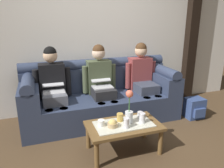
% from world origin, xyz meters
% --- Properties ---
extents(ground_plane, '(14.00, 14.00, 0.00)m').
position_xyz_m(ground_plane, '(0.00, 0.00, 0.00)').
color(ground_plane, '#4C3823').
extents(back_wall_patterned, '(6.00, 0.12, 2.90)m').
position_xyz_m(back_wall_patterned, '(0.00, 1.70, 1.45)').
color(back_wall_patterned, silver).
rests_on(back_wall_patterned, ground_plane).
extents(timber_pillar, '(0.20, 0.20, 2.90)m').
position_xyz_m(timber_pillar, '(1.98, 1.58, 1.45)').
color(timber_pillar, black).
rests_on(timber_pillar, ground_plane).
extents(couch, '(2.46, 0.88, 0.96)m').
position_xyz_m(couch, '(0.00, 1.17, 0.37)').
color(couch, '#2D3851').
rests_on(couch, ground_plane).
extents(person_left, '(0.56, 0.67, 1.22)m').
position_xyz_m(person_left, '(-0.74, 1.17, 0.66)').
color(person_left, '#595B66').
rests_on(person_left, ground_plane).
extents(person_middle, '(0.56, 0.67, 1.22)m').
position_xyz_m(person_middle, '(0.00, 1.17, 0.66)').
color(person_middle, '#232326').
rests_on(person_middle, ground_plane).
extents(person_right, '(0.56, 0.67, 1.22)m').
position_xyz_m(person_right, '(0.74, 1.17, 0.66)').
color(person_right, '#383D4C').
rests_on(person_right, ground_plane).
extents(coffee_table, '(0.91, 0.52, 0.38)m').
position_xyz_m(coffee_table, '(0.00, 0.15, 0.32)').
color(coffee_table, brown).
rests_on(coffee_table, ground_plane).
extents(flower_vase, '(0.10, 0.10, 0.42)m').
position_xyz_m(flower_vase, '(0.07, 0.16, 0.56)').
color(flower_vase, silver).
rests_on(flower_vase, coffee_table).
extents(snack_bowl, '(0.12, 0.12, 0.10)m').
position_xyz_m(snack_bowl, '(-0.15, 0.13, 0.42)').
color(snack_bowl, tan).
rests_on(snack_bowl, coffee_table).
extents(cup_near_left, '(0.07, 0.07, 0.09)m').
position_xyz_m(cup_near_left, '(0.26, 0.23, 0.42)').
color(cup_near_left, silver).
rests_on(cup_near_left, coffee_table).
extents(cup_near_right, '(0.08, 0.08, 0.10)m').
position_xyz_m(cup_near_right, '(-0.02, 0.24, 0.43)').
color(cup_near_right, gold).
rests_on(cup_near_right, coffee_table).
extents(cup_far_center, '(0.07, 0.07, 0.12)m').
position_xyz_m(cup_far_center, '(0.23, 0.11, 0.44)').
color(cup_far_center, silver).
rests_on(cup_far_center, coffee_table).
extents(cup_far_left, '(0.08, 0.08, 0.08)m').
position_xyz_m(cup_far_left, '(-0.28, 0.19, 0.42)').
color(cup_far_left, white).
rests_on(cup_far_left, coffee_table).
extents(cup_far_right, '(0.07, 0.07, 0.12)m').
position_xyz_m(cup_far_right, '(-0.01, 0.05, 0.44)').
color(cup_far_right, silver).
rests_on(cup_far_right, coffee_table).
extents(backpack_right, '(0.30, 0.27, 0.34)m').
position_xyz_m(backpack_right, '(1.49, 0.66, 0.17)').
color(backpack_right, '#33477A').
rests_on(backpack_right, ground_plane).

